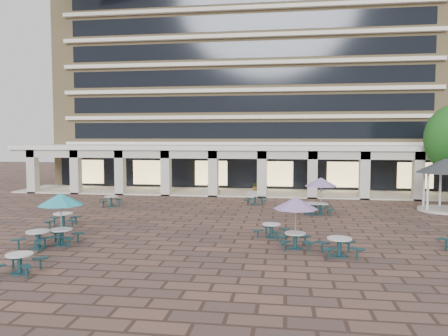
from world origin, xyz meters
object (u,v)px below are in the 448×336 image
at_px(picnic_table_1, 38,238).
at_px(planter_left, 211,190).
at_px(picnic_table_2, 271,229).
at_px(gazebo, 446,172).
at_px(picnic_table_0, 20,262).
at_px(planter_right, 255,190).

xyz_separation_m(picnic_table_1, planter_left, (4.75, 19.24, 0.00)).
bearing_deg(picnic_table_2, picnic_table_1, -139.71).
distance_m(picnic_table_1, gazebo, 26.09).
bearing_deg(gazebo, picnic_table_0, -140.65).
bearing_deg(gazebo, planter_right, 156.91).
distance_m(picnic_table_0, gazebo, 27.00).
xyz_separation_m(picnic_table_0, planter_right, (7.26, 22.83, 0.10)).
xyz_separation_m(picnic_table_0, planter_left, (3.33, 22.83, 0.04)).
bearing_deg(picnic_table_1, picnic_table_0, -52.81).
height_order(picnic_table_0, planter_right, planter_right).
relative_size(picnic_table_0, picnic_table_1, 0.85).
distance_m(planter_left, planter_right, 3.94).
distance_m(picnic_table_2, planter_right, 15.69).
relative_size(planter_left, planter_right, 1.00).
xyz_separation_m(planter_left, planter_right, (3.94, 0.00, 0.06)).
bearing_deg(picnic_table_0, planter_left, 75.51).
distance_m(picnic_table_0, picnic_table_2, 11.70).
distance_m(picnic_table_0, planter_right, 23.96).
bearing_deg(planter_left, gazebo, -18.28).
distance_m(picnic_table_0, picnic_table_1, 3.87).
bearing_deg(picnic_table_1, planter_left, 91.73).
bearing_deg(planter_right, picnic_table_1, -114.30).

